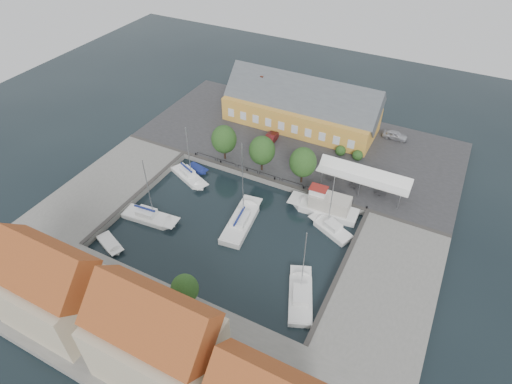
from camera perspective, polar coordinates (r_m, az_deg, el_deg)
ground at (r=62.25m, az=-2.53°, el=-4.23°), size 140.00×140.00×0.00m
north_quay at (r=78.26m, az=5.73°, el=6.59°), size 56.00×26.00×1.00m
west_quay at (r=71.88m, az=-18.85°, el=0.89°), size 12.00×24.00×1.00m
east_quay at (r=56.27m, az=16.82°, el=-12.13°), size 12.00×24.00×1.00m
south_bank at (r=51.61m, az=-14.57°, el=-18.35°), size 56.00×14.00×1.00m
quay_edge_fittings at (r=64.57m, az=-0.49°, el=-0.94°), size 56.00×24.72×0.40m
warehouse at (r=81.32m, az=5.68°, el=11.22°), size 28.56×14.00×9.55m
tent_canopy at (r=66.70m, az=14.19°, el=2.08°), size 14.00×4.00×2.83m
quay_trees at (r=68.07m, az=0.81°, el=5.57°), size 18.20×4.20×6.30m
car_silver at (r=81.51m, az=18.06°, el=7.21°), size 4.49×1.88×1.52m
car_red at (r=76.36m, az=1.87°, el=7.01°), size 1.98×4.90×1.58m
center_sailboat at (r=61.86m, az=-2.00°, el=-4.09°), size 4.33×10.52×13.87m
trawler at (r=64.15m, az=9.29°, el=-1.97°), size 10.73×3.60×5.00m
east_boat_a at (r=61.92m, az=9.96°, el=-4.92°), size 7.20×4.96×10.05m
east_boat_c at (r=53.69m, az=5.93°, el=-13.81°), size 5.76×8.99×11.10m
west_boat_a at (r=70.83m, az=-8.91°, el=1.97°), size 8.15×5.19×10.69m
west_boat_d at (r=64.60m, az=-14.02°, el=-3.35°), size 8.87×3.37×11.57m
launch_sw at (r=62.48m, az=-18.86°, el=-6.66°), size 5.23×3.56×0.98m
launch_nw at (r=72.66m, az=-7.80°, el=3.03°), size 4.02×2.30×0.88m
townhouses at (r=45.58m, az=-15.55°, el=-17.92°), size 36.30×8.50×12.00m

